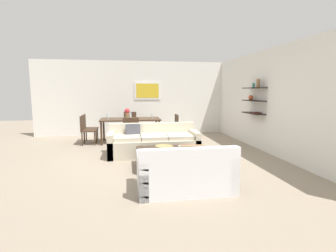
{
  "coord_description": "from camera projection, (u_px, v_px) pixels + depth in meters",
  "views": [
    {
      "loc": [
        -0.62,
        -6.02,
        1.62
      ],
      "look_at": [
        0.38,
        0.2,
        0.75
      ],
      "focal_mm": 27.26,
      "sensor_mm": 36.0,
      "label": 1
    }
  ],
  "objects": [
    {
      "name": "ground_plane",
      "position": [
        154.0,
        158.0,
        6.21
      ],
      "size": [
        18.0,
        18.0,
        0.0
      ],
      "primitive_type": "plane",
      "color": "gray"
    },
    {
      "name": "back_wall_unit",
      "position": [
        152.0,
        98.0,
        9.52
      ],
      "size": [
        8.4,
        0.09,
        2.7
      ],
      "color": "silver",
      "rests_on": "ground"
    },
    {
      "name": "right_wall_shelf_unit",
      "position": [
        260.0,
        101.0,
        7.08
      ],
      "size": [
        0.34,
        8.2,
        2.7
      ],
      "color": "silver",
      "rests_on": "ground"
    },
    {
      "name": "sofa_beige",
      "position": [
        153.0,
        143.0,
        6.5
      ],
      "size": [
        2.25,
        0.9,
        0.78
      ],
      "color": "beige",
      "rests_on": "ground"
    },
    {
      "name": "loveseat_white",
      "position": [
        185.0,
        173.0,
        4.17
      ],
      "size": [
        1.53,
        0.9,
        0.78
      ],
      "color": "white",
      "rests_on": "ground"
    },
    {
      "name": "coffee_table",
      "position": [
        166.0,
        158.0,
        5.45
      ],
      "size": [
        1.23,
        0.94,
        0.38
      ],
      "color": "#38281E",
      "rests_on": "ground"
    },
    {
      "name": "decorative_bowl",
      "position": [
        164.0,
        147.0,
        5.44
      ],
      "size": [
        0.4,
        0.4,
        0.09
      ],
      "color": "#99844C",
      "rests_on": "coffee_table"
    },
    {
      "name": "candle_jar",
      "position": [
        180.0,
        147.0,
        5.49
      ],
      "size": [
        0.07,
        0.07,
        0.07
      ],
      "primitive_type": "cylinder",
      "color": "silver",
      "rests_on": "coffee_table"
    },
    {
      "name": "apple_on_coffee_table",
      "position": [
        158.0,
        149.0,
        5.33
      ],
      "size": [
        0.07,
        0.07,
        0.07
      ],
      "primitive_type": "sphere",
      "color": "red",
      "rests_on": "coffee_table"
    },
    {
      "name": "dining_table",
      "position": [
        130.0,
        121.0,
        8.07
      ],
      "size": [
        1.86,
        0.92,
        0.75
      ],
      "color": "#422D1E",
      "rests_on": "ground"
    },
    {
      "name": "dining_chair_right_near",
      "position": [
        173.0,
        126.0,
        8.1
      ],
      "size": [
        0.44,
        0.44,
        0.88
      ],
      "color": "#422D1E",
      "rests_on": "ground"
    },
    {
      "name": "dining_chair_left_far",
      "position": [
        88.0,
        126.0,
        8.09
      ],
      "size": [
        0.44,
        0.44,
        0.88
      ],
      "color": "#422D1E",
      "rests_on": "ground"
    },
    {
      "name": "dining_chair_foot",
      "position": [
        131.0,
        130.0,
        7.25
      ],
      "size": [
        0.44,
        0.44,
        0.88
      ],
      "color": "#422D1E",
      "rests_on": "ground"
    },
    {
      "name": "dining_chair_left_near",
      "position": [
        86.0,
        128.0,
        7.68
      ],
      "size": [
        0.44,
        0.44,
        0.88
      ],
      "color": "#422D1E",
      "rests_on": "ground"
    },
    {
      "name": "dining_chair_head",
      "position": [
        130.0,
        123.0,
        8.95
      ],
      "size": [
        0.44,
        0.44,
        0.88
      ],
      "color": "#422D1E",
      "rests_on": "ground"
    },
    {
      "name": "wine_glass_left_near",
      "position": [
        108.0,
        116.0,
        7.83
      ],
      "size": [
        0.07,
        0.07,
        0.17
      ],
      "color": "silver",
      "rests_on": "dining_table"
    },
    {
      "name": "wine_glass_right_near",
      "position": [
        152.0,
        115.0,
        8.05
      ],
      "size": [
        0.06,
        0.06,
        0.16
      ],
      "color": "silver",
      "rests_on": "dining_table"
    },
    {
      "name": "wine_glass_foot",
      "position": [
        130.0,
        116.0,
        7.65
      ],
      "size": [
        0.06,
        0.06,
        0.18
      ],
      "color": "silver",
      "rests_on": "dining_table"
    },
    {
      "name": "wine_glass_left_far",
      "position": [
        108.0,
        115.0,
        8.05
      ],
      "size": [
        0.07,
        0.07,
        0.14
      ],
      "color": "silver",
      "rests_on": "dining_table"
    },
    {
      "name": "wine_glass_head",
      "position": [
        130.0,
        114.0,
        8.44
      ],
      "size": [
        0.08,
        0.08,
        0.16
      ],
      "color": "silver",
      "rests_on": "dining_table"
    },
    {
      "name": "centerpiece_vase",
      "position": [
        127.0,
        113.0,
        7.98
      ],
      "size": [
        0.16,
        0.16,
        0.33
      ],
      "color": "olive",
      "rests_on": "dining_table"
    }
  ]
}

